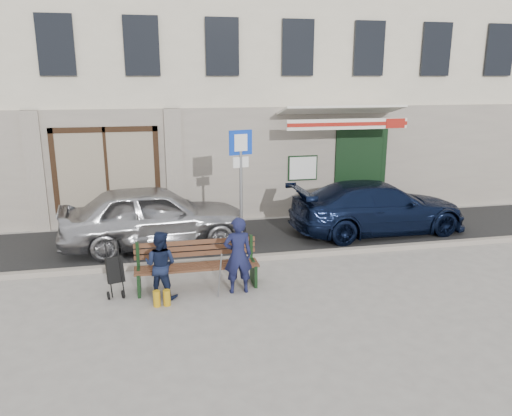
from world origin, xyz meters
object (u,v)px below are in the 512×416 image
object	(u,v)px
woman	(161,265)
stroller	(115,271)
parking_sign	(241,173)
man	(238,255)
car_silver	(154,216)
car_navy	(378,207)
bench	(195,266)

from	to	relation	value
woman	stroller	world-z (taller)	woman
parking_sign	woman	size ratio (longest dim) A/B	2.25
man	woman	xyz separation A→B (m)	(-1.45, 0.08, -0.10)
car_silver	woman	bearing A→B (deg)	175.85
car_navy	stroller	xyz separation A→B (m)	(-6.59, -2.66, -0.21)
bench	stroller	xyz separation A→B (m)	(-1.50, 0.02, 0.01)
parking_sign	man	distance (m)	2.28
bench	man	bearing A→B (deg)	-23.91
car_navy	man	size ratio (longest dim) A/B	3.13
woman	car_silver	bearing A→B (deg)	-62.49
parking_sign	woman	distance (m)	2.91
car_silver	woman	world-z (taller)	car_silver
man	bench	bearing A→B (deg)	-24.00
bench	stroller	size ratio (longest dim) A/B	2.26
car_navy	woman	size ratio (longest dim) A/B	3.63
car_navy	bench	bearing A→B (deg)	114.94
bench	stroller	world-z (taller)	stroller
car_navy	bench	size ratio (longest dim) A/B	1.96
parking_sign	man	xyz separation A→B (m)	(-0.40, -1.88, -1.23)
parking_sign	car_silver	bearing A→B (deg)	133.23
parking_sign	bench	size ratio (longest dim) A/B	1.21
stroller	car_silver	bearing A→B (deg)	57.08
parking_sign	woman	bearing A→B (deg)	-149.84
car_silver	woman	xyz separation A→B (m)	(0.08, -3.04, -0.11)
man	stroller	bearing A→B (deg)	-9.24
stroller	parking_sign	bearing A→B (deg)	12.05
man	stroller	size ratio (longest dim) A/B	1.41
man	woman	bearing A→B (deg)	-3.05
car_silver	man	distance (m)	3.47
man	woman	size ratio (longest dim) A/B	1.16
car_navy	parking_sign	distance (m)	4.26
car_silver	parking_sign	world-z (taller)	parking_sign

